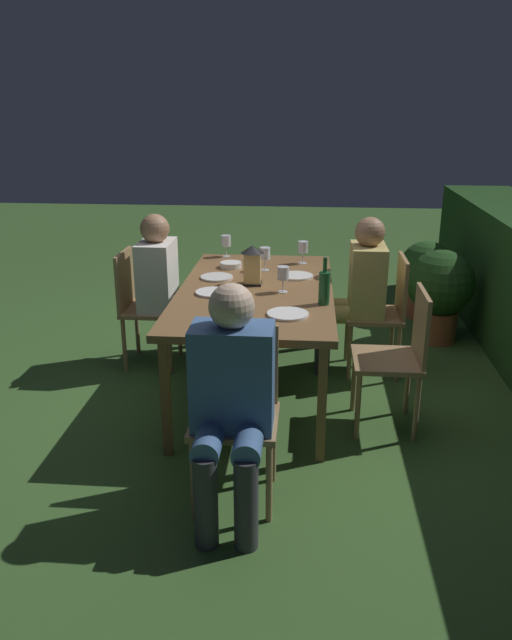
% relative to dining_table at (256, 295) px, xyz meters
% --- Properties ---
extents(ground_plane, '(16.00, 16.00, 0.00)m').
position_rel_dining_table_xyz_m(ground_plane, '(0.00, 0.00, -0.69)').
color(ground_plane, '#385B28').
extents(dining_table, '(1.86, 1.00, 0.74)m').
position_rel_dining_table_xyz_m(dining_table, '(0.00, 0.00, 0.00)').
color(dining_table, brown).
rests_on(dining_table, ground).
extents(chair_side_right_b, '(0.42, 0.40, 0.87)m').
position_rel_dining_table_xyz_m(chair_side_right_b, '(0.42, 0.89, -0.21)').
color(chair_side_right_b, '#9E7A51').
rests_on(chair_side_right_b, ground).
extents(chair_head_far, '(0.40, 0.42, 0.87)m').
position_rel_dining_table_xyz_m(chair_head_far, '(1.18, 0.00, -0.21)').
color(chair_head_far, '#9E7A51').
rests_on(chair_head_far, ground).
extents(person_in_blue, '(0.48, 0.38, 1.15)m').
position_rel_dining_table_xyz_m(person_in_blue, '(1.37, 0.00, -0.05)').
color(person_in_blue, '#426699').
rests_on(person_in_blue, ground).
extents(chair_side_right_a, '(0.42, 0.40, 0.87)m').
position_rel_dining_table_xyz_m(chair_side_right_a, '(-0.42, 0.89, -0.21)').
color(chair_side_right_a, '#9E7A51').
rests_on(chair_side_right_a, ground).
extents(person_in_mustard, '(0.38, 0.47, 1.15)m').
position_rel_dining_table_xyz_m(person_in_mustard, '(-0.42, 0.70, -0.05)').
color(person_in_mustard, tan).
rests_on(person_in_mustard, ground).
extents(chair_side_left_a, '(0.42, 0.40, 0.87)m').
position_rel_dining_table_xyz_m(chair_side_left_a, '(-0.42, -0.89, -0.21)').
color(chair_side_left_a, '#9E7A51').
rests_on(chair_side_left_a, ground).
extents(person_in_cream, '(0.38, 0.47, 1.15)m').
position_rel_dining_table_xyz_m(person_in_cream, '(-0.42, -0.70, -0.05)').
color(person_in_cream, white).
rests_on(person_in_cream, ground).
extents(lantern_centerpiece, '(0.15, 0.15, 0.27)m').
position_rel_dining_table_xyz_m(lantern_centerpiece, '(-0.09, -0.03, 0.20)').
color(lantern_centerpiece, black).
rests_on(lantern_centerpiece, dining_table).
extents(green_bottle_on_table, '(0.07, 0.07, 0.29)m').
position_rel_dining_table_xyz_m(green_bottle_on_table, '(0.31, 0.44, 0.16)').
color(green_bottle_on_table, '#1E5B2D').
rests_on(green_bottle_on_table, dining_table).
extents(wine_glass_a, '(0.08, 0.08, 0.17)m').
position_rel_dining_table_xyz_m(wine_glass_a, '(-0.69, 0.30, 0.17)').
color(wine_glass_a, silver).
rests_on(wine_glass_a, dining_table).
extents(wine_glass_b, '(0.08, 0.08, 0.17)m').
position_rel_dining_table_xyz_m(wine_glass_b, '(0.08, 0.18, 0.17)').
color(wine_glass_b, silver).
rests_on(wine_glass_b, dining_table).
extents(wine_glass_c, '(0.08, 0.08, 0.17)m').
position_rel_dining_table_xyz_m(wine_glass_c, '(-0.86, -0.31, 0.17)').
color(wine_glass_c, silver).
rests_on(wine_glass_c, dining_table).
extents(wine_glass_d, '(0.08, 0.08, 0.17)m').
position_rel_dining_table_xyz_m(wine_glass_d, '(-0.46, 0.03, 0.17)').
color(wine_glass_d, silver).
rests_on(wine_glass_d, dining_table).
extents(plate_a, '(0.24, 0.24, 0.01)m').
position_rel_dining_table_xyz_m(plate_a, '(0.54, 0.23, 0.06)').
color(plate_a, white).
rests_on(plate_a, dining_table).
extents(plate_b, '(0.22, 0.22, 0.01)m').
position_rel_dining_table_xyz_m(plate_b, '(-0.21, -0.29, 0.06)').
color(plate_b, silver).
rests_on(plate_b, dining_table).
extents(plate_c, '(0.22, 0.22, 0.01)m').
position_rel_dining_table_xyz_m(plate_c, '(0.15, -0.26, 0.06)').
color(plate_c, white).
rests_on(plate_c, dining_table).
extents(plate_d, '(0.23, 0.23, 0.01)m').
position_rel_dining_table_xyz_m(plate_d, '(-0.30, 0.26, 0.06)').
color(plate_d, white).
rests_on(plate_d, dining_table).
extents(bowl_olives, '(0.16, 0.16, 0.04)m').
position_rel_dining_table_xyz_m(bowl_olives, '(-0.51, -0.23, 0.07)').
color(bowl_olives, silver).
rests_on(bowl_olives, dining_table).
extents(bowl_bread, '(0.12, 0.12, 0.06)m').
position_rel_dining_table_xyz_m(bowl_bread, '(0.82, -0.14, 0.08)').
color(bowl_bread, '#BCAD8E').
rests_on(bowl_bread, dining_table).
extents(potted_plant_by_hedge, '(0.48, 0.48, 0.71)m').
position_rel_dining_table_xyz_m(potted_plant_by_hedge, '(-1.73, 1.42, -0.29)').
color(potted_plant_by_hedge, brown).
rests_on(potted_plant_by_hedge, ground).
extents(potted_plant_corner, '(0.55, 0.55, 0.77)m').
position_rel_dining_table_xyz_m(potted_plant_corner, '(-1.09, 1.43, -0.25)').
color(potted_plant_corner, '#9E5133').
rests_on(potted_plant_corner, ground).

